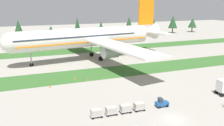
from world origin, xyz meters
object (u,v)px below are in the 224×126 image
at_px(cargo_dolly_fourth, 96,112).
at_px(taxiway_marker_2, 75,78).
at_px(airliner, 90,37).
at_px(taxiway_marker_1, 50,87).
at_px(baggage_tug, 162,103).
at_px(cargo_dolly_third, 111,110).
at_px(cargo_dolly_second, 125,108).
at_px(cargo_dolly_lead, 139,106).
at_px(taxiway_marker_0, 88,79).

xyz_separation_m(cargo_dolly_fourth, taxiway_marker_2, (1.41, 23.32, -0.57)).
distance_m(airliner, taxiway_marker_1, 32.67).
distance_m(cargo_dolly_fourth, taxiway_marker_2, 23.37).
height_order(baggage_tug, cargo_dolly_third, baggage_tug).
height_order(cargo_dolly_third, taxiway_marker_2, cargo_dolly_third).
bearing_deg(taxiway_marker_1, baggage_tug, -45.26).
height_order(taxiway_marker_1, taxiway_marker_2, taxiway_marker_2).
relative_size(cargo_dolly_second, taxiway_marker_2, 3.23).
relative_size(cargo_dolly_second, cargo_dolly_third, 1.00).
height_order(cargo_dolly_lead, cargo_dolly_fourth, same).
bearing_deg(taxiway_marker_1, cargo_dolly_second, -59.06).
distance_m(baggage_tug, cargo_dolly_lead, 5.03).
bearing_deg(taxiway_marker_1, airliner, 55.33).
bearing_deg(taxiway_marker_2, taxiway_marker_1, -151.05).
relative_size(baggage_tug, cargo_dolly_fourth, 1.17).
xyz_separation_m(airliner, taxiway_marker_0, (-7.70, -23.92, -8.04)).
relative_size(cargo_dolly_second, taxiway_marker_1, 3.66).
distance_m(cargo_dolly_lead, cargo_dolly_second, 2.90).
relative_size(airliner, cargo_dolly_third, 32.99).
bearing_deg(cargo_dolly_third, baggage_tug, 90.00).
xyz_separation_m(baggage_tug, taxiway_marker_1, (-19.60, 19.78, -0.51)).
relative_size(cargo_dolly_third, taxiway_marker_0, 3.84).
distance_m(airliner, cargo_dolly_lead, 46.37).
bearing_deg(cargo_dolly_lead, taxiway_marker_2, -160.80).
xyz_separation_m(cargo_dolly_lead, cargo_dolly_second, (-2.90, 0.10, 0.00)).
distance_m(cargo_dolly_lead, taxiway_marker_1, 24.43).
height_order(airliner, taxiway_marker_2, airliner).
bearing_deg(baggage_tug, cargo_dolly_fourth, -90.00).
height_order(baggage_tug, taxiway_marker_1, baggage_tug).
bearing_deg(taxiway_marker_0, cargo_dolly_second, -86.37).
height_order(cargo_dolly_fourth, taxiway_marker_1, cargo_dolly_fourth).
relative_size(airliner, cargo_dolly_lead, 32.99).
bearing_deg(cargo_dolly_fourth, baggage_tug, 90.00).
bearing_deg(cargo_dolly_third, taxiway_marker_2, -174.30).
distance_m(taxiway_marker_1, taxiway_marker_2, 8.34).
bearing_deg(taxiway_marker_0, baggage_tug, -67.01).
bearing_deg(baggage_tug, taxiway_marker_1, -133.19).
height_order(baggage_tug, cargo_dolly_lead, baggage_tug).
relative_size(airliner, taxiway_marker_1, 120.67).
bearing_deg(cargo_dolly_second, taxiway_marker_1, -147.00).
bearing_deg(airliner, cargo_dolly_lead, 167.95).
xyz_separation_m(cargo_dolly_second, cargo_dolly_third, (-2.90, 0.10, 0.00)).
bearing_deg(taxiway_marker_0, taxiway_marker_2, 147.65).
xyz_separation_m(airliner, taxiway_marker_2, (-10.72, -22.01, -7.99)).
relative_size(baggage_tug, taxiway_marker_2, 3.79).
bearing_deg(cargo_dolly_lead, cargo_dolly_second, -90.00).
distance_m(cargo_dolly_second, cargo_dolly_fourth, 5.80).
xyz_separation_m(cargo_dolly_lead, cargo_dolly_third, (-5.80, 0.21, 0.00)).
relative_size(baggage_tug, cargo_dolly_third, 1.17).
relative_size(baggage_tug, cargo_dolly_second, 1.17).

